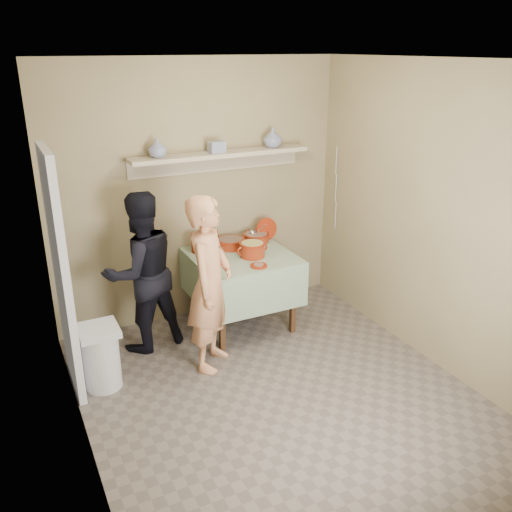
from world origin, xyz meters
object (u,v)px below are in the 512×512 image
serving_table (241,266)px  trash_bin (101,357)px  person_cook (210,284)px  person_helper (141,272)px  cazuela_rice (252,248)px

serving_table → trash_bin: size_ratio=1.74×
person_cook → trash_bin: 1.08m
person_helper → cazuela_rice: size_ratio=4.57×
person_cook → serving_table: (0.55, 0.56, -0.14)m
person_helper → cazuela_rice: (1.07, -0.11, 0.09)m
person_cook → trash_bin: size_ratio=2.79×
cazuela_rice → serving_table: bearing=129.7°
cazuela_rice → trash_bin: bearing=-166.0°
serving_table → trash_bin: (-1.51, -0.49, -0.36)m
cazuela_rice → trash_bin: cazuela_rice is taller
serving_table → person_helper: bearing=179.2°
person_helper → serving_table: person_helper is taller
person_cook → serving_table: person_cook is taller
person_helper → person_cook: bearing=116.2°
serving_table → trash_bin: bearing=-162.1°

